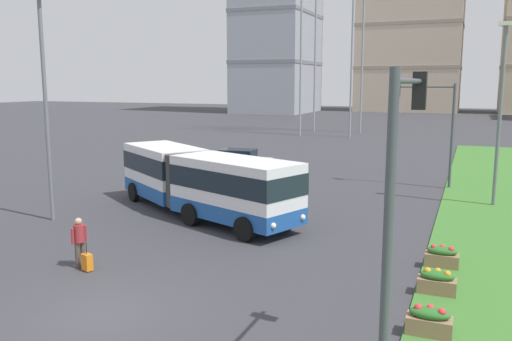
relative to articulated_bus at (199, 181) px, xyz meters
The scene contains 13 objects.
ground_plane 11.24m from the articulated_bus, 75.74° to the right, with size 260.00×260.00×0.00m, color #38383D.
articulated_bus is the anchor object (origin of this frame).
car_silver_hatch 12.61m from the articulated_bus, 105.21° to the left, with size 4.52×2.29×1.58m.
pedestrian_crossing 8.06m from the articulated_bus, 91.83° to the right, with size 0.36×0.55×1.74m.
rolling_suitcase 8.34m from the articulated_bus, 88.65° to the right, with size 0.42×0.34×0.97m.
flower_planter_0 14.25m from the articulated_bus, 38.16° to the right, with size 1.10×0.56×0.74m.
flower_planter_1 12.71m from the articulated_bus, 28.06° to the right, with size 1.10×0.56×0.74m.
flower_planter_2 11.75m from the articulated_bus, 17.21° to the right, with size 1.10×0.56×0.74m.
traffic_light_far_right 15.02m from the articulated_bus, 49.37° to the left, with size 3.60×0.28×6.19m.
traffic_light_near_right 16.69m from the articulated_bus, 49.16° to the right, with size 0.28×4.21×6.47m.
streetlight_left 7.71m from the articulated_bus, 149.22° to the right, with size 0.70×0.28×10.03m.
streetlight_median 15.30m from the articulated_bus, 28.93° to the left, with size 0.70×0.28×9.16m.
apartment_tower_westcentre 102.01m from the articulated_bus, 91.15° to the left, with size 21.64×14.56×36.11m.
Camera 1 is at (9.12, -11.02, 6.24)m, focal length 37.21 mm.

